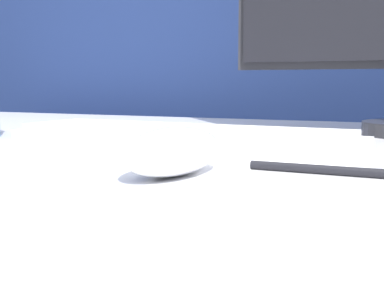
% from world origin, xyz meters
% --- Properties ---
extents(partition_panel, '(5.00, 0.03, 1.38)m').
position_xyz_m(partition_panel, '(0.00, 0.63, 0.69)').
color(partition_panel, navy).
rests_on(partition_panel, ground_plane).
extents(computer_mouse_near, '(0.07, 0.13, 0.04)m').
position_xyz_m(computer_mouse_near, '(-0.06, -0.20, 0.75)').
color(computer_mouse_near, white).
rests_on(computer_mouse_near, desk).
extents(keyboard, '(0.45, 0.15, 0.02)m').
position_xyz_m(keyboard, '(-0.15, -0.01, 0.75)').
color(keyboard, white).
rests_on(keyboard, desk).
extents(pen, '(0.14, 0.01, 0.01)m').
position_xyz_m(pen, '(0.06, -0.15, 0.74)').
color(pen, black).
rests_on(pen, desk).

